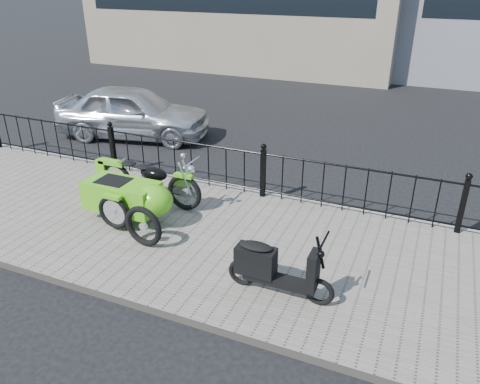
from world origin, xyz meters
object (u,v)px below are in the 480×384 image
at_px(motorcycle_sidecar, 135,194).
at_px(spare_tire, 143,226).
at_px(scooter, 273,268).
at_px(sedan_car, 133,112).

xyz_separation_m(motorcycle_sidecar, spare_tire, (0.64, -0.73, -0.13)).
bearing_deg(spare_tire, scooter, -8.23).
bearing_deg(spare_tire, sedan_car, 126.36).
xyz_separation_m(motorcycle_sidecar, sedan_car, (-2.84, 4.00, 0.10)).
relative_size(scooter, spare_tire, 2.16).
bearing_deg(scooter, sedan_car, 138.67).
bearing_deg(sedan_car, scooter, -143.52).
bearing_deg(sedan_car, motorcycle_sidecar, -156.78).
xyz_separation_m(scooter, sedan_car, (-5.76, 5.06, 0.18)).
distance_m(spare_tire, sedan_car, 5.88).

